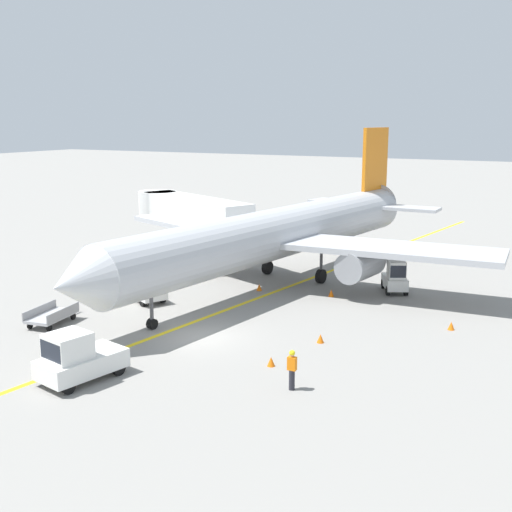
# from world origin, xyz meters

# --- Properties ---
(ground_plane) EXTENTS (300.00, 300.00, 0.00)m
(ground_plane) POSITION_xyz_m (0.00, 0.00, 0.00)
(ground_plane) COLOR gray
(taxi_line_yellow) EXTENTS (12.68, 79.08, 0.01)m
(taxi_line_yellow) POSITION_xyz_m (-1.08, 5.00, 0.00)
(taxi_line_yellow) COLOR yellow
(taxi_line_yellow) RESTS_ON ground
(airliner) EXTENTS (28.27, 35.27, 10.10)m
(airliner) POSITION_xyz_m (-1.00, 11.83, 3.42)
(airliner) COLOR #B2B5BA
(airliner) RESTS_ON ground
(jet_bridge) EXTENTS (12.80, 7.60, 4.85)m
(jet_bridge) POSITION_xyz_m (-11.38, 15.95, 3.54)
(jet_bridge) COLOR silver
(jet_bridge) RESTS_ON ground
(pushback_tug) EXTENTS (2.62, 3.92, 2.20)m
(pushback_tug) POSITION_xyz_m (-1.52, -7.02, 0.99)
(pushback_tug) COLOR silver
(pushback_tug) RESTS_ON ground
(baggage_tug_near_wing) EXTENTS (2.23, 2.73, 2.10)m
(baggage_tug_near_wing) POSITION_xyz_m (6.44, 12.91, 0.93)
(baggage_tug_near_wing) COLOR silver
(baggage_tug_near_wing) RESTS_ON ground
(baggage_tug_by_cargo_door) EXTENTS (1.38, 2.43, 2.10)m
(baggage_tug_by_cargo_door) POSITION_xyz_m (-10.98, 10.78, 0.93)
(baggage_tug_by_cargo_door) COLOR silver
(baggage_tug_by_cargo_door) RESTS_ON ground
(belt_loader_forward_hold) EXTENTS (5.03, 3.38, 2.59)m
(belt_loader_forward_hold) POSITION_xyz_m (-6.87, 4.29, 0.78)
(belt_loader_forward_hold) COLOR silver
(belt_loader_forward_hold) RESTS_ON ground
(baggage_cart_loaded) EXTENTS (1.95, 3.83, 0.94)m
(baggage_cart_loaded) POSITION_xyz_m (-8.12, -1.88, 0.47)
(baggage_cart_loaded) COLOR #A5A5A8
(baggage_cart_loaded) RESTS_ON ground
(ground_crew_marshaller) EXTENTS (0.36, 0.24, 1.70)m
(ground_crew_marshaller) POSITION_xyz_m (6.82, -3.69, 0.91)
(ground_crew_marshaller) COLOR #26262D
(ground_crew_marshaller) RESTS_ON ground
(safety_cone_nose_left) EXTENTS (0.36, 0.36, 0.44)m
(safety_cone_nose_left) POSITION_xyz_m (-1.40, 9.34, 0.22)
(safety_cone_nose_left) COLOR orange
(safety_cone_nose_left) RESTS_ON ground
(safety_cone_nose_right) EXTENTS (0.36, 0.36, 0.44)m
(safety_cone_nose_right) POSITION_xyz_m (3.20, 10.16, 0.22)
(safety_cone_nose_right) COLOR orange
(safety_cone_nose_right) RESTS_ON ground
(safety_cone_wingtip_left) EXTENTS (0.36, 0.36, 0.44)m
(safety_cone_wingtip_left) POSITION_xyz_m (5.75, 2.06, 0.22)
(safety_cone_wingtip_left) COLOR orange
(safety_cone_wingtip_left) RESTS_ON ground
(safety_cone_wingtip_right) EXTENTS (0.36, 0.36, 0.44)m
(safety_cone_wingtip_right) POSITION_xyz_m (4.95, -1.81, 0.22)
(safety_cone_wingtip_right) COLOR orange
(safety_cone_wingtip_right) RESTS_ON ground
(safety_cone_tail_area) EXTENTS (0.36, 0.36, 0.44)m
(safety_cone_tail_area) POSITION_xyz_m (11.07, 7.05, 0.22)
(safety_cone_tail_area) COLOR orange
(safety_cone_tail_area) RESTS_ON ground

